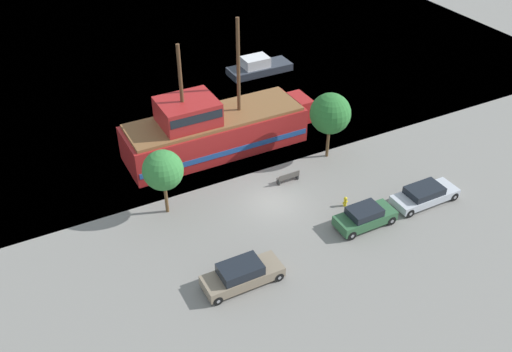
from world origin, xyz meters
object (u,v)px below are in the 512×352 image
(bench_promenade_east, at_px, (288,177))
(parked_car_curb_mid, at_px, (425,195))
(pirate_ship, at_px, (214,130))
(moored_boat_dockside, at_px, (258,67))
(parked_car_curb_front, at_px, (365,217))
(fire_hydrant, at_px, (345,201))
(parked_car_curb_rear, at_px, (242,274))

(bench_promenade_east, bearing_deg, parked_car_curb_mid, -42.04)
(pirate_ship, relative_size, moored_boat_dockside, 2.42)
(parked_car_curb_front, height_order, parked_car_curb_mid, parked_car_curb_front)
(pirate_ship, bearing_deg, bench_promenade_east, -65.45)
(pirate_ship, distance_m, moored_boat_dockside, 15.07)
(fire_hydrant, height_order, bench_promenade_east, bench_promenade_east)
(parked_car_curb_mid, bearing_deg, parked_car_curb_front, -179.04)
(moored_boat_dockside, bearing_deg, parked_car_curb_mid, -88.92)
(pirate_ship, bearing_deg, parked_car_curb_front, -69.17)
(parked_car_curb_mid, distance_m, parked_car_curb_rear, 15.16)
(parked_car_curb_front, bearing_deg, pirate_ship, 110.83)
(fire_hydrant, bearing_deg, pirate_ship, 115.10)
(bench_promenade_east, bearing_deg, parked_car_curb_front, -73.07)
(moored_boat_dockside, height_order, parked_car_curb_rear, moored_boat_dockside)
(parked_car_curb_rear, xyz_separation_m, fire_hydrant, (9.87, 3.36, -0.34))
(parked_car_curb_front, distance_m, parked_car_curb_rear, 9.85)
(parked_car_curb_rear, bearing_deg, parked_car_curb_front, 5.80)
(parked_car_curb_front, xyz_separation_m, parked_car_curb_mid, (5.32, 0.09, -0.06))
(moored_boat_dockside, xyz_separation_m, parked_car_curb_front, (-4.86, -24.69, 0.10))
(moored_boat_dockside, distance_m, bench_promenade_east, 19.23)
(pirate_ship, height_order, parked_car_curb_front, pirate_ship)
(bench_promenade_east, bearing_deg, pirate_ship, 114.55)
(pirate_ship, distance_m, fire_hydrant, 12.35)
(moored_boat_dockside, relative_size, parked_car_curb_mid, 1.32)
(pirate_ship, xyz_separation_m, parked_car_curb_mid, (10.45, -13.38, -1.21))
(parked_car_curb_rear, relative_size, fire_hydrant, 6.45)
(parked_car_curb_mid, relative_size, bench_promenade_east, 2.85)
(pirate_ship, bearing_deg, moored_boat_dockside, 48.35)
(bench_promenade_east, bearing_deg, fire_hydrant, -64.06)
(parked_car_curb_mid, xyz_separation_m, parked_car_curb_rear, (-15.12, -1.08, 0.08))
(pirate_ship, xyz_separation_m, fire_hydrant, (5.20, -11.10, -1.47))
(parked_car_curb_mid, distance_m, fire_hydrant, 5.72)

